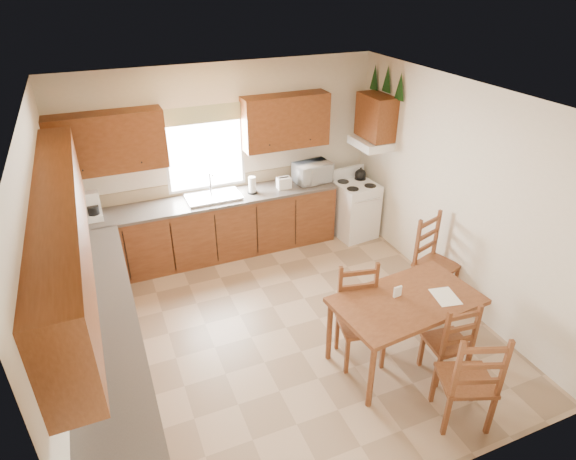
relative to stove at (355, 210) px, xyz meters
name	(u,v)px	position (x,y,z in m)	size (l,w,h in m)	color
floor	(286,328)	(-1.87, -1.69, -0.43)	(4.50, 4.50, 0.00)	tan
ceiling	(286,101)	(-1.87, -1.69, 2.27)	(4.50, 4.50, 0.00)	olive
wall_left	(56,275)	(-4.12, -1.69, 0.92)	(4.50, 4.50, 0.00)	beige
wall_right	(456,194)	(0.38, -1.69, 0.92)	(4.50, 4.50, 0.00)	beige
wall_back	(226,159)	(-1.87, 0.56, 0.92)	(4.50, 4.50, 0.00)	beige
wall_front	(412,375)	(-1.87, -3.94, 0.92)	(4.50, 4.50, 0.00)	beige
lower_cab_back	(211,229)	(-2.24, 0.26, 0.01)	(3.75, 0.60, 0.88)	brown
lower_cab_left	(110,353)	(-3.82, -1.84, 0.01)	(0.60, 3.60, 0.88)	brown
counter_back	(208,200)	(-2.24, 0.26, 0.47)	(3.75, 0.63, 0.04)	#534B46
counter_left	(101,316)	(-3.82, -1.84, 0.47)	(0.63, 3.60, 0.04)	#534B46
backsplash	(203,185)	(-2.24, 0.55, 0.58)	(3.75, 0.01, 0.18)	#9A8765
upper_cab_back_left	(108,143)	(-3.41, 0.40, 1.42)	(1.41, 0.33, 0.75)	brown
upper_cab_back_right	(286,121)	(-1.00, 0.40, 1.42)	(1.25, 0.33, 0.75)	brown
upper_cab_left	(63,230)	(-3.95, -1.84, 1.42)	(0.33, 3.60, 0.75)	brown
upper_cab_stove	(376,117)	(0.21, -0.04, 1.47)	(0.33, 0.62, 0.62)	brown
range_hood	(371,143)	(0.16, -0.04, 1.09)	(0.44, 0.62, 0.12)	white
window_frame	(205,150)	(-2.17, 0.53, 1.12)	(1.13, 0.02, 1.18)	white
window_pane	(205,150)	(-2.17, 0.53, 1.12)	(1.05, 0.01, 1.10)	white
window_valance	(202,115)	(-2.17, 0.50, 1.62)	(1.19, 0.01, 0.24)	#587638
sink_basin	(213,197)	(-2.17, 0.26, 0.51)	(0.75, 0.45, 0.04)	silver
pine_decal_a	(400,86)	(0.34, -0.36, 1.95)	(0.22, 0.22, 0.36)	#123611
pine_decal_b	(387,79)	(0.34, -0.04, 1.99)	(0.22, 0.22, 0.36)	#123611
pine_decal_c	(375,77)	(0.34, 0.28, 1.95)	(0.22, 0.22, 0.36)	#123611
stove	(355,210)	(0.00, 0.00, 0.00)	(0.58, 0.60, 0.86)	white
coffeemaker	(93,207)	(-3.75, 0.24, 0.65)	(0.19, 0.23, 0.33)	white
paper_towel	(252,185)	(-1.60, 0.22, 0.61)	(0.11, 0.11, 0.25)	white
toaster	(284,183)	(-1.11, 0.20, 0.57)	(0.20, 0.13, 0.16)	white
microwave	(312,172)	(-0.63, 0.26, 0.64)	(0.50, 0.36, 0.30)	white
dining_table	(403,329)	(-0.91, -2.63, -0.03)	(1.50, 0.86, 0.80)	brown
chair_near_left	(448,337)	(-0.62, -2.99, 0.05)	(0.40, 0.38, 0.95)	brown
chair_near_right	(467,374)	(-0.84, -3.51, 0.12)	(0.46, 0.44, 1.10)	brown
chair_far_left	(362,319)	(-1.33, -2.46, 0.11)	(0.46, 0.43, 1.08)	brown
chair_far_right	(437,261)	(0.12, -1.85, 0.12)	(0.47, 0.44, 1.11)	brown
table_paper	(445,297)	(-0.53, -2.75, 0.37)	(0.23, 0.31, 0.00)	white
table_card	(398,292)	(-0.98, -2.56, 0.43)	(0.09, 0.02, 0.12)	white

